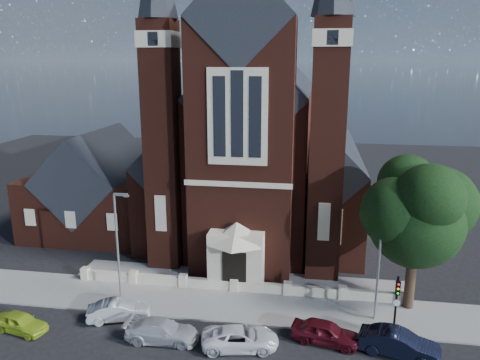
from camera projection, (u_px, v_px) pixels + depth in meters
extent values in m
plane|color=black|center=(250.00, 248.00, 43.52)|extent=(120.00, 120.00, 0.00)
cube|color=gray|center=(230.00, 304.00, 33.47)|extent=(60.00, 5.00, 0.12)
cube|color=gray|center=(239.00, 279.00, 37.30)|extent=(26.00, 3.00, 0.14)
cube|color=#B8AA92|center=(234.00, 291.00, 35.39)|extent=(24.00, 0.40, 0.90)
cube|color=#441B12|center=(263.00, 154.00, 51.35)|extent=(10.00, 30.00, 14.00)
cube|color=black|center=(264.00, 89.00, 49.62)|extent=(10.00, 30.20, 10.00)
cube|color=#441B12|center=(195.00, 180.00, 52.29)|extent=(5.00, 26.00, 8.00)
cube|color=#441B12|center=(331.00, 185.00, 49.98)|extent=(5.00, 26.00, 8.00)
cube|color=black|center=(194.00, 145.00, 51.30)|extent=(5.01, 26.20, 5.01)
cube|color=black|center=(333.00, 149.00, 48.99)|extent=(5.01, 26.20, 5.01)
cube|color=#441B12|center=(241.00, 154.00, 35.78)|extent=(8.00, 3.00, 20.00)
cube|color=black|center=(241.00, 16.00, 33.31)|extent=(8.00, 3.20, 8.00)
cube|color=#B8AA92|center=(237.00, 117.00, 33.56)|extent=(4.40, 0.15, 7.00)
cube|color=black|center=(237.00, 115.00, 33.44)|extent=(0.90, 0.08, 6.20)
cube|color=#B8AA92|center=(237.00, 259.00, 35.80)|extent=(4.20, 2.00, 4.40)
cube|color=black|center=(234.00, 272.00, 34.94)|extent=(1.80, 0.12, 3.20)
cone|color=#B8AA92|center=(237.00, 232.00, 35.25)|extent=(4.60, 4.60, 1.60)
cube|color=#441B12|center=(163.00, 149.00, 37.74)|extent=(2.60, 2.60, 20.00)
cube|color=#B8AA92|center=(159.00, 40.00, 35.64)|extent=(2.80, 2.80, 1.20)
cube|color=#441B12|center=(327.00, 154.00, 35.74)|extent=(2.60, 2.60, 20.00)
cube|color=#B8AA92|center=(332.00, 38.00, 33.64)|extent=(2.80, 2.80, 1.20)
cube|color=#441B12|center=(100.00, 200.00, 48.11)|extent=(12.00, 12.00, 6.00)
cube|color=black|center=(98.00, 172.00, 47.36)|extent=(8.49, 12.20, 8.49)
cylinder|color=black|center=(411.00, 276.00, 32.37)|extent=(0.70, 0.70, 5.00)
sphere|color=black|center=(416.00, 221.00, 31.38)|extent=(6.40, 6.40, 6.40)
sphere|color=black|center=(429.00, 198.00, 29.67)|extent=(4.40, 4.40, 4.40)
cylinder|color=gray|center=(118.00, 248.00, 33.24)|extent=(0.16, 0.16, 8.00)
cube|color=gray|center=(121.00, 195.00, 32.17)|extent=(1.00, 0.15, 0.18)
cube|color=gray|center=(126.00, 196.00, 32.13)|extent=(0.35, 0.22, 0.12)
cylinder|color=gray|center=(379.00, 265.00, 30.47)|extent=(0.16, 0.16, 8.00)
cube|color=gray|center=(392.00, 207.00, 29.40)|extent=(1.00, 0.15, 0.18)
cube|color=gray|center=(398.00, 209.00, 29.36)|extent=(0.35, 0.22, 0.12)
cylinder|color=black|center=(396.00, 306.00, 29.37)|extent=(0.14, 0.14, 4.00)
cube|color=black|center=(398.00, 288.00, 28.91)|extent=(0.28, 0.22, 0.90)
sphere|color=red|center=(399.00, 285.00, 28.71)|extent=(0.14, 0.14, 0.14)
sphere|color=#CC8C0C|center=(398.00, 289.00, 28.78)|extent=(0.14, 0.14, 0.14)
sphere|color=#0C9919|center=(398.00, 293.00, 28.86)|extent=(0.14, 0.14, 0.14)
imported|color=#A6C828|center=(20.00, 322.00, 30.01)|extent=(3.93, 2.22, 1.26)
imported|color=#ACB0B4|center=(119.00, 310.00, 31.37)|extent=(4.35, 2.72, 1.35)
imported|color=#B3B4BB|center=(162.00, 331.00, 28.99)|extent=(4.66, 2.03, 1.33)
imported|color=white|center=(240.00, 338.00, 28.29)|extent=(4.98, 2.95, 1.30)
imported|color=#4C0D16|center=(325.00, 332.00, 28.79)|extent=(4.45, 2.52, 1.43)
imported|color=black|center=(399.00, 344.00, 27.51)|extent=(4.94, 2.80, 1.54)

